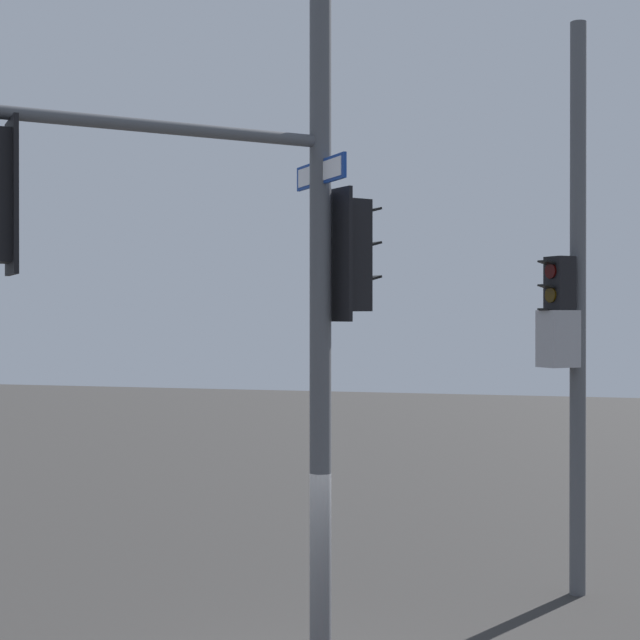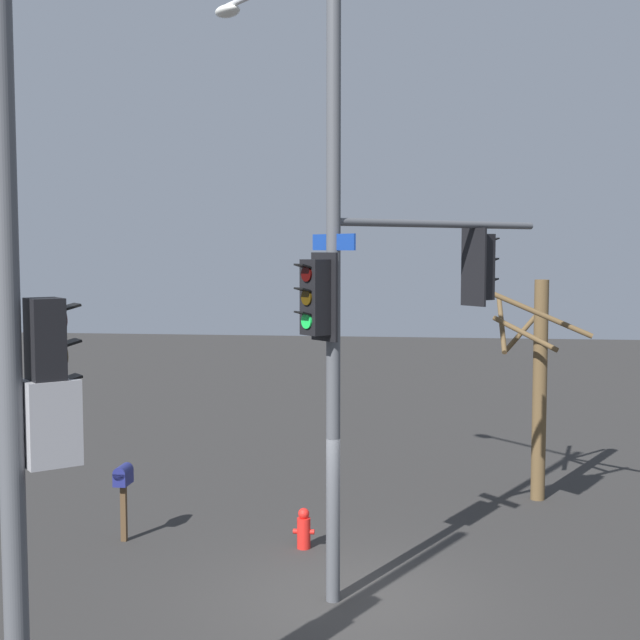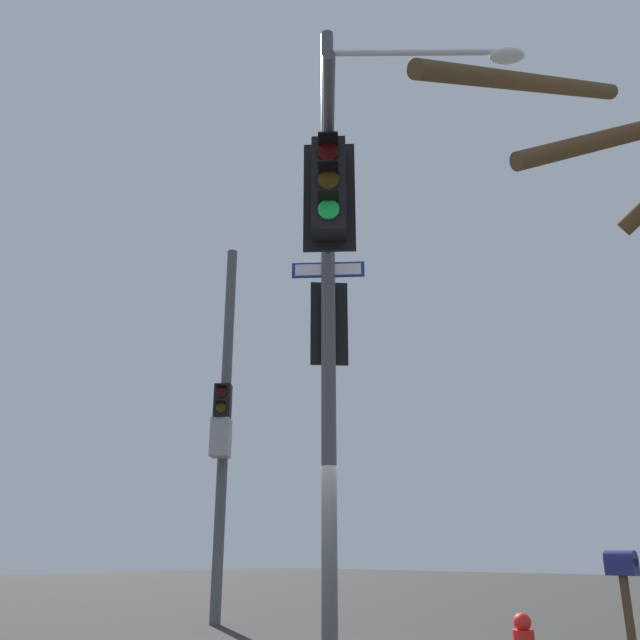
# 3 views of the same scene
# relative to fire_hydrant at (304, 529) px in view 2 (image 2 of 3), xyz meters

# --- Properties ---
(ground_plane) EXTENTS (80.00, 80.00, 0.00)m
(ground_plane) POSITION_rel_fire_hydrant_xyz_m (-1.01, 2.24, -0.34)
(ground_plane) COLOR #2E2C2B
(main_signal_pole_assembly) EXTENTS (5.61, 3.46, 9.88)m
(main_signal_pole_assembly) POSITION_rel_fire_hydrant_xyz_m (-1.09, 1.70, 4.98)
(main_signal_pole_assembly) COLOR #4C4F54
(main_signal_pole_assembly) RESTS_ON ground
(secondary_pole_assembly) EXTENTS (0.70, 0.67, 8.26)m
(secondary_pole_assembly) POSITION_rel_fire_hydrant_xyz_m (1.54, 7.49, 3.72)
(secondary_pole_assembly) COLOR #4C4F54
(secondary_pole_assembly) RESTS_ON ground
(fire_hydrant) EXTENTS (0.38, 0.24, 0.73)m
(fire_hydrant) POSITION_rel_fire_hydrant_xyz_m (0.00, 0.00, 0.00)
(fire_hydrant) COLOR red
(fire_hydrant) RESTS_ON ground
(mailbox) EXTENTS (0.25, 0.44, 1.41)m
(mailbox) POSITION_rel_fire_hydrant_xyz_m (3.31, 0.00, 0.76)
(mailbox) COLOR #4C3823
(mailbox) RESTS_ON ground
(bare_tree_behind_pole) EXTENTS (2.06, 2.05, 4.68)m
(bare_tree_behind_pole) POSITION_rel_fire_hydrant_xyz_m (-4.45, -3.59, 2.22)
(bare_tree_behind_pole) COLOR brown
(bare_tree_behind_pole) RESTS_ON ground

